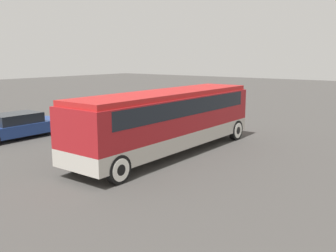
{
  "coord_description": "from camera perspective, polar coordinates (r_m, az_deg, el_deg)",
  "views": [
    {
      "loc": [
        -13.28,
        -10.1,
        4.4
      ],
      "look_at": [
        0.0,
        0.0,
        1.29
      ],
      "focal_mm": 40.0,
      "sensor_mm": 36.0,
      "label": 1
    }
  ],
  "objects": [
    {
      "name": "ground_plane",
      "position": [
        17.25,
        0.0,
        -4.22
      ],
      "size": [
        120.0,
        120.0,
        0.0
      ],
      "primitive_type": "plane",
      "color": "#423F3D"
    },
    {
      "name": "parked_car_mid",
      "position": [
        26.85,
        -8.29,
        2.49
      ],
      "size": [
        4.13,
        1.87,
        1.36
      ],
      "color": "#BCBCC1",
      "rests_on": "ground_plane"
    },
    {
      "name": "tour_bus",
      "position": [
        16.97,
        0.2,
        1.52
      ],
      "size": [
        10.72,
        2.57,
        2.87
      ],
      "color": "#B7B2A8",
      "rests_on": "ground_plane"
    },
    {
      "name": "parked_car_near",
      "position": [
        21.98,
        -21.81,
        0.06
      ],
      "size": [
        4.74,
        1.96,
        1.38
      ],
      "color": "navy",
      "rests_on": "ground_plane"
    }
  ]
}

